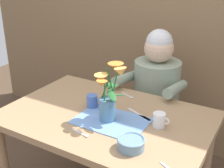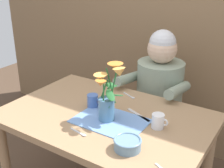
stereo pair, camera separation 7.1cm
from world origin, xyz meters
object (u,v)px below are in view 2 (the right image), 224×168
at_px(tea_cup, 158,121).
at_px(ceramic_mug, 93,101).
at_px(flower_vase, 108,94).
at_px(seated_person, 158,105).
at_px(dinner_knife, 139,115).
at_px(ceramic_bowl, 128,144).

xyz_separation_m(tea_cup, ceramic_mug, (-0.44, 0.01, 0.00)).
bearing_deg(tea_cup, flower_vase, -164.61).
xyz_separation_m(flower_vase, ceramic_mug, (-0.17, 0.08, -0.12)).
height_order(seated_person, dinner_knife, seated_person).
xyz_separation_m(seated_person, flower_vase, (-0.02, -0.66, 0.34)).
relative_size(flower_vase, tea_cup, 3.60).
distance_m(flower_vase, dinner_knife, 0.24).
bearing_deg(ceramic_bowl, ceramic_mug, 146.31).
xyz_separation_m(dinner_knife, tea_cup, (0.15, -0.06, 0.04)).
relative_size(tea_cup, ceramic_mug, 1.00).
relative_size(dinner_knife, ceramic_mug, 2.04).
height_order(flower_vase, ceramic_mug, flower_vase).
bearing_deg(ceramic_mug, ceramic_bowl, -33.69).
height_order(dinner_knife, tea_cup, tea_cup).
bearing_deg(dinner_knife, ceramic_mug, -147.46).
bearing_deg(tea_cup, seated_person, 113.65).
bearing_deg(tea_cup, ceramic_mug, 178.86).
bearing_deg(seated_person, tea_cup, -63.64).
relative_size(flower_vase, ceramic_bowl, 2.46).
relative_size(flower_vase, dinner_knife, 1.76).
distance_m(dinner_knife, ceramic_mug, 0.30).
bearing_deg(ceramic_bowl, dinner_knife, 109.41).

